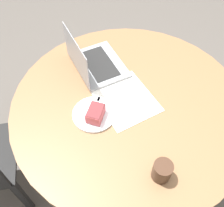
# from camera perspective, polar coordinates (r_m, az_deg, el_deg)

# --- Properties ---
(ground_plane) EXTENTS (12.00, 12.00, 0.00)m
(ground_plane) POSITION_cam_1_polar(r_m,az_deg,el_deg) (2.01, 2.60, -13.18)
(ground_plane) COLOR #4C4742
(dining_table) EXTENTS (1.21, 1.21, 0.77)m
(dining_table) POSITION_cam_1_polar(r_m,az_deg,el_deg) (1.45, 3.51, -2.90)
(dining_table) COLOR brown
(dining_table) RESTS_ON ground_plane
(paper_document) EXTENTS (0.33, 0.30, 0.00)m
(paper_document) POSITION_cam_1_polar(r_m,az_deg,el_deg) (1.35, 2.90, 0.93)
(paper_document) COLOR white
(paper_document) RESTS_ON dining_table
(plate) EXTENTS (0.21, 0.21, 0.01)m
(plate) POSITION_cam_1_polar(r_m,az_deg,el_deg) (1.29, -3.94, -2.31)
(plate) COLOR silver
(plate) RESTS_ON dining_table
(cake_slice) EXTENTS (0.12, 0.12, 0.06)m
(cake_slice) POSITION_cam_1_polar(r_m,az_deg,el_deg) (1.25, -3.59, -2.16)
(cake_slice) COLOR #B74C51
(cake_slice) RESTS_ON plate
(fork) EXTENTS (0.13, 0.14, 0.00)m
(fork) POSITION_cam_1_polar(r_m,az_deg,el_deg) (1.31, -3.59, -0.82)
(fork) COLOR silver
(fork) RESTS_ON plate
(coffee_glass) EXTENTS (0.08, 0.08, 0.09)m
(coffee_glass) POSITION_cam_1_polar(r_m,az_deg,el_deg) (1.12, 10.84, -14.21)
(coffee_glass) COLOR #3D2619
(coffee_glass) RESTS_ON dining_table
(laptop) EXTENTS (0.35, 0.29, 0.24)m
(laptop) POSITION_cam_1_polar(r_m,az_deg,el_deg) (1.48, -3.98, 8.88)
(laptop) COLOR gray
(laptop) RESTS_ON dining_table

